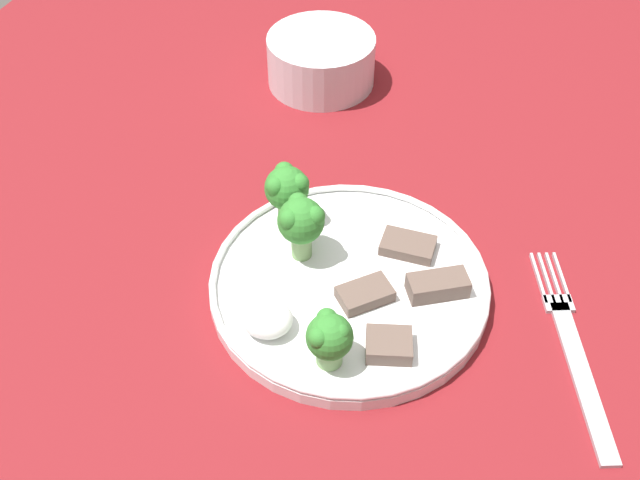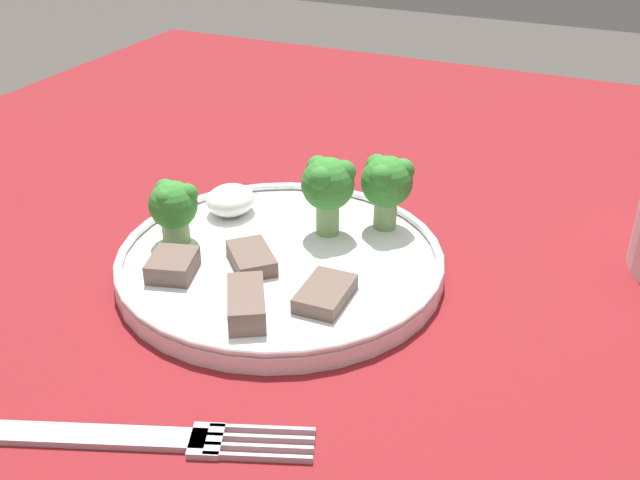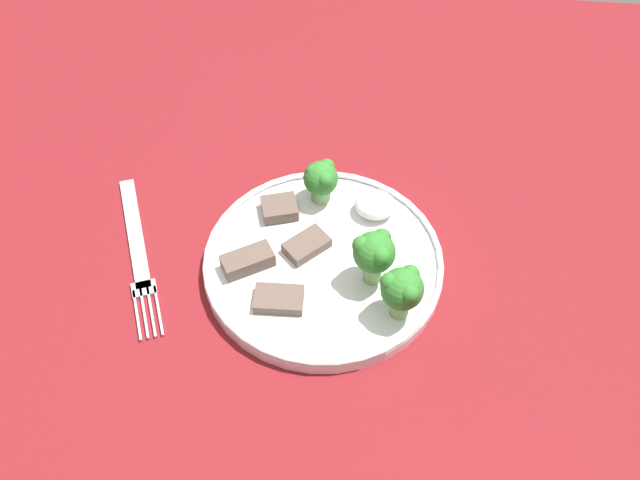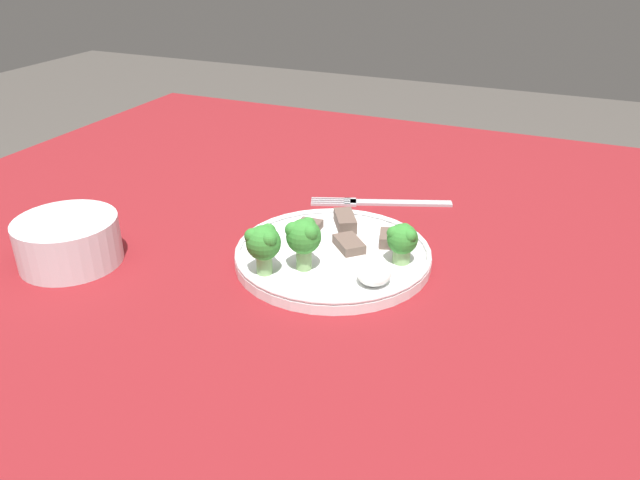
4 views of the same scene
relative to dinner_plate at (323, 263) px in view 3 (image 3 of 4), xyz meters
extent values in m
cube|color=maroon|center=(0.02, 0.09, -0.02)|extent=(1.18, 1.15, 0.03)
cylinder|color=brown|center=(0.55, -0.43, -0.38)|extent=(0.06, 0.06, 0.68)
cylinder|color=white|center=(0.00, 0.00, 0.00)|extent=(0.24, 0.24, 0.01)
torus|color=white|center=(0.00, 0.00, 0.01)|extent=(0.24, 0.24, 0.01)
cube|color=#B2B2B7|center=(0.20, -0.03, -0.01)|extent=(0.07, 0.14, 0.00)
cube|color=#B2B2B7|center=(0.17, 0.04, -0.01)|extent=(0.03, 0.02, 0.00)
cube|color=#B2B2B7|center=(0.17, 0.07, -0.01)|extent=(0.02, 0.05, 0.00)
cube|color=#B2B2B7|center=(0.16, 0.07, -0.01)|extent=(0.02, 0.05, 0.00)
cube|color=#B2B2B7|center=(0.16, 0.07, -0.01)|extent=(0.02, 0.05, 0.00)
cube|color=#B2B2B7|center=(0.15, 0.07, -0.01)|extent=(0.02, 0.05, 0.00)
cylinder|color=#7FA866|center=(-0.08, 0.05, 0.02)|extent=(0.02, 0.02, 0.02)
sphere|color=#337F2D|center=(-0.08, 0.05, 0.04)|extent=(0.04, 0.04, 0.04)
sphere|color=#337F2D|center=(-0.06, 0.05, 0.05)|extent=(0.02, 0.02, 0.02)
sphere|color=#337F2D|center=(-0.08, 0.06, 0.05)|extent=(0.02, 0.02, 0.02)
sphere|color=#337F2D|center=(-0.08, 0.04, 0.05)|extent=(0.02, 0.02, 0.02)
cylinder|color=#7FA866|center=(0.01, -0.08, 0.01)|extent=(0.02, 0.02, 0.02)
sphere|color=#337F2D|center=(0.01, -0.08, 0.03)|extent=(0.04, 0.04, 0.04)
sphere|color=#337F2D|center=(0.02, -0.08, 0.04)|extent=(0.02, 0.02, 0.02)
sphere|color=#337F2D|center=(0.01, -0.07, 0.04)|extent=(0.02, 0.02, 0.02)
sphere|color=#337F2D|center=(0.01, -0.09, 0.04)|extent=(0.02, 0.02, 0.02)
cylinder|color=#7FA866|center=(-0.05, 0.02, 0.02)|extent=(0.02, 0.02, 0.03)
sphere|color=#337F2D|center=(-0.05, 0.02, 0.04)|extent=(0.04, 0.04, 0.04)
sphere|color=#337F2D|center=(-0.04, 0.02, 0.05)|extent=(0.02, 0.02, 0.02)
sphere|color=#337F2D|center=(-0.05, 0.03, 0.05)|extent=(0.02, 0.02, 0.02)
sphere|color=#337F2D|center=(-0.05, 0.01, 0.05)|extent=(0.02, 0.02, 0.02)
cube|color=brown|center=(0.04, 0.05, 0.01)|extent=(0.05, 0.03, 0.01)
cube|color=brown|center=(0.07, 0.01, 0.01)|extent=(0.05, 0.05, 0.02)
cube|color=brown|center=(0.05, -0.06, 0.01)|extent=(0.04, 0.04, 0.01)
cube|color=brown|center=(0.01, -0.01, 0.01)|extent=(0.05, 0.05, 0.01)
ellipsoid|color=white|center=(-0.05, -0.07, 0.01)|extent=(0.04, 0.04, 0.02)
camera|label=1|loc=(0.12, -0.40, 0.48)|focal=42.00mm
camera|label=2|loc=(0.41, 0.22, 0.28)|focal=42.00mm
camera|label=3|loc=(-0.04, 0.44, 0.59)|focal=42.00mm
camera|label=4|loc=(-0.61, -0.25, 0.36)|focal=35.00mm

